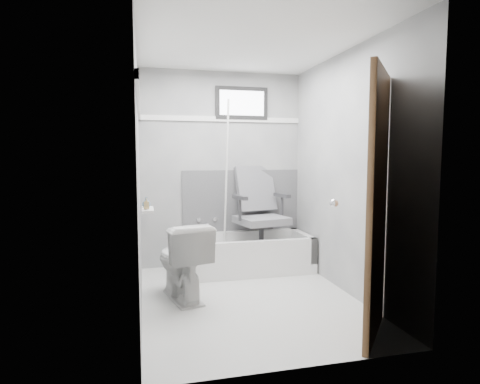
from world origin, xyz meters
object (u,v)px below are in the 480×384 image
object	(u,v)px
soap_bottle_a	(146,203)
soap_bottle_b	(146,202)
bathtub	(247,253)
office_chair	(261,213)
door	(435,210)
toilet	(182,261)

from	to	relation	value
soap_bottle_a	soap_bottle_b	bearing A→B (deg)	90.00
bathtub	soap_bottle_a	bearing A→B (deg)	-137.61
bathtub	office_chair	size ratio (longest dim) A/B	1.33
bathtub	office_chair	xyz separation A→B (m)	(0.18, 0.02, 0.48)
door	toilet	bearing A→B (deg)	138.00
door	soap_bottle_a	world-z (taller)	door
toilet	bathtub	bearing A→B (deg)	-150.88
toilet	door	world-z (taller)	door
office_chair	door	distance (m)	2.33
toilet	soap_bottle_b	world-z (taller)	soap_bottle_b
soap_bottle_a	door	bearing A→B (deg)	-30.75
toilet	soap_bottle_a	world-z (taller)	soap_bottle_a
door	soap_bottle_b	distance (m)	2.31
bathtub	soap_bottle_a	world-z (taller)	soap_bottle_a
bathtub	soap_bottle_a	size ratio (longest dim) A/B	16.05
toilet	soap_bottle_a	xyz separation A→B (m)	(-0.32, -0.30, 0.60)
bathtub	door	bearing A→B (deg)	-71.25
toilet	door	distance (m)	2.24
soap_bottle_b	office_chair	bearing A→B (deg)	35.12
bathtub	office_chair	world-z (taller)	office_chair
bathtub	soap_bottle_b	size ratio (longest dim) A/B	15.74
office_chair	soap_bottle_b	xyz separation A→B (m)	(-1.35, -0.95, 0.27)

